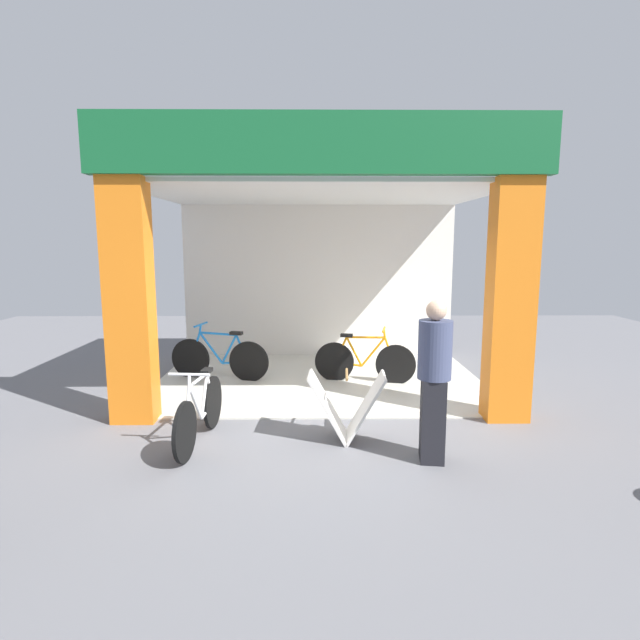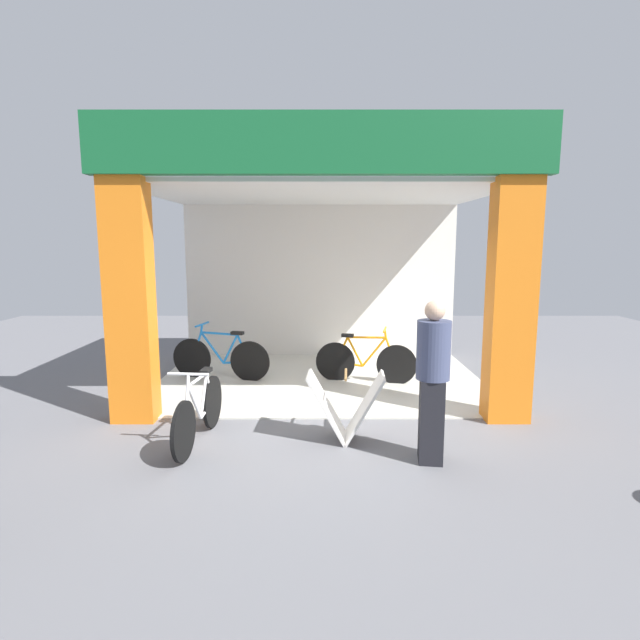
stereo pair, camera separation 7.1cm
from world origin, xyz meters
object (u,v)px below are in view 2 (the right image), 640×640
(bicycle_inside_0, at_px, (365,361))
(sandwich_board_sign, at_px, (345,407))
(bicycle_inside_1, at_px, (220,358))
(bicycle_parked_0, at_px, (199,412))
(pedestrian_1, at_px, (432,380))

(bicycle_inside_0, height_order, sandwich_board_sign, bicycle_inside_0)
(sandwich_board_sign, bearing_deg, bicycle_inside_1, 126.88)
(sandwich_board_sign, bearing_deg, bicycle_parked_0, -177.43)
(bicycle_inside_1, height_order, sandwich_board_sign, bicycle_inside_1)
(bicycle_parked_0, height_order, pedestrian_1, pedestrian_1)
(bicycle_inside_0, bearing_deg, bicycle_parked_0, -130.41)
(bicycle_inside_0, relative_size, sandwich_board_sign, 1.78)
(bicycle_inside_1, xyz_separation_m, pedestrian_1, (2.78, -3.14, 0.49))
(bicycle_inside_0, relative_size, pedestrian_1, 0.96)
(sandwich_board_sign, distance_m, pedestrian_1, 1.13)
(bicycle_inside_0, height_order, pedestrian_1, pedestrian_1)
(pedestrian_1, bearing_deg, bicycle_parked_0, 168.94)
(bicycle_parked_0, distance_m, sandwich_board_sign, 1.66)
(bicycle_parked_0, bearing_deg, bicycle_inside_1, 95.90)
(bicycle_inside_1, xyz_separation_m, bicycle_parked_0, (0.27, -2.65, -0.02))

